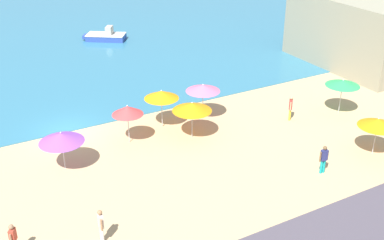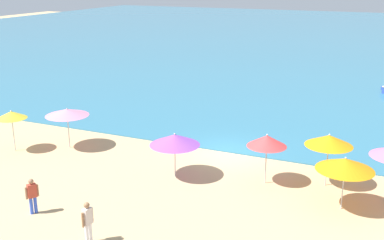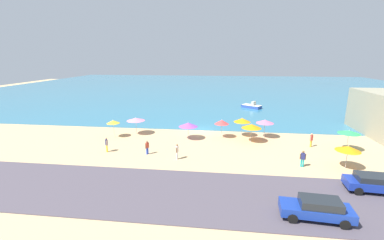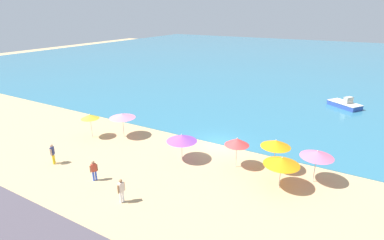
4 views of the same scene
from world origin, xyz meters
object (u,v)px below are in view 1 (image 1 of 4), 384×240
at_px(bather_2, 324,158).
at_px(skiff_nearshore, 106,36).
at_px(bather_3, 13,238).
at_px(beach_umbrella_7, 343,83).
at_px(bather_0, 101,224).
at_px(beach_umbrella_1, 61,137).
at_px(beach_umbrella_5, 378,123).
at_px(beach_umbrella_0, 203,88).
at_px(bather_1, 291,107).
at_px(beach_umbrella_8, 161,95).
at_px(beach_umbrella_4, 127,110).
at_px(beach_umbrella_3, 192,107).

bearing_deg(bather_2, skiff_nearshore, 93.54).
bearing_deg(bather_2, bather_3, 174.80).
height_order(beach_umbrella_7, bather_3, beach_umbrella_7).
bearing_deg(bather_0, beach_umbrella_1, 87.88).
xyz_separation_m(beach_umbrella_1, skiff_nearshore, (10.42, 22.14, -1.51)).
bearing_deg(beach_umbrella_5, bather_2, -178.16).
xyz_separation_m(beach_umbrella_0, bather_1, (5.01, -3.04, -1.26)).
bearing_deg(beach_umbrella_0, beach_umbrella_7, -23.96).
bearing_deg(beach_umbrella_5, beach_umbrella_0, 125.19).
distance_m(beach_umbrella_5, bather_3, 20.15).
relative_size(beach_umbrella_7, bather_0, 1.47).
xyz_separation_m(bather_0, bather_1, (15.22, 5.64, 0.01)).
xyz_separation_m(beach_umbrella_5, beach_umbrella_8, (-9.29, 9.20, 0.23)).
xyz_separation_m(beach_umbrella_1, beach_umbrella_8, (7.01, 2.00, 0.32)).
bearing_deg(beach_umbrella_8, beach_umbrella_1, -164.07).
height_order(beach_umbrella_4, beach_umbrella_7, beach_umbrella_4).
xyz_separation_m(beach_umbrella_0, bather_3, (-13.73, -7.68, -1.33)).
bearing_deg(bather_1, bather_3, -166.10).
relative_size(beach_umbrella_8, bather_3, 1.65).
bearing_deg(beach_umbrella_1, bather_0, -92.12).
bearing_deg(bather_0, beach_umbrella_5, -1.12).
bearing_deg(bather_2, bather_1, 65.98).
xyz_separation_m(bather_0, bather_3, (-3.52, 1.01, -0.07)).
xyz_separation_m(beach_umbrella_3, bather_1, (6.94, -1.06, -1.11)).
xyz_separation_m(beach_umbrella_4, beach_umbrella_7, (14.33, -3.13, 0.06)).
xyz_separation_m(beach_umbrella_1, beach_umbrella_4, (4.31, 1.07, 0.21)).
xyz_separation_m(beach_umbrella_7, bather_2, (-6.39, -5.27, -1.29)).
xyz_separation_m(beach_umbrella_3, bather_0, (-8.28, -6.70, -1.12)).
bearing_deg(bather_2, beach_umbrella_4, 133.36).
xyz_separation_m(beach_umbrella_1, beach_umbrella_3, (8.02, -0.18, 0.12)).
xyz_separation_m(beach_umbrella_8, bather_0, (-7.26, -8.88, -1.33)).
bearing_deg(beach_umbrella_7, beach_umbrella_4, 167.67).
bearing_deg(beach_umbrella_7, skiff_nearshore, 108.76).
relative_size(beach_umbrella_0, bather_0, 1.48).
height_order(beach_umbrella_8, bather_0, beach_umbrella_8).
height_order(beach_umbrella_0, bather_0, beach_umbrella_0).
distance_m(bather_0, bather_3, 3.66).
distance_m(beach_umbrella_5, bather_1, 6.21).
bearing_deg(skiff_nearshore, bather_3, -116.88).
distance_m(beach_umbrella_1, bather_1, 15.04).
relative_size(bather_2, bather_3, 1.06).
xyz_separation_m(beach_umbrella_1, bather_1, (14.96, -1.24, -1.00)).
height_order(beach_umbrella_0, beach_umbrella_4, beach_umbrella_4).
distance_m(beach_umbrella_4, bather_0, 9.25).
height_order(beach_umbrella_4, bather_1, beach_umbrella_4).
height_order(beach_umbrella_5, bather_2, beach_umbrella_5).
bearing_deg(beach_umbrella_8, beach_umbrella_4, -161.06).
distance_m(beach_umbrella_8, skiff_nearshore, 20.50).
bearing_deg(beach_umbrella_5, beach_umbrella_7, 65.57).
relative_size(beach_umbrella_3, beach_umbrella_8, 0.94).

